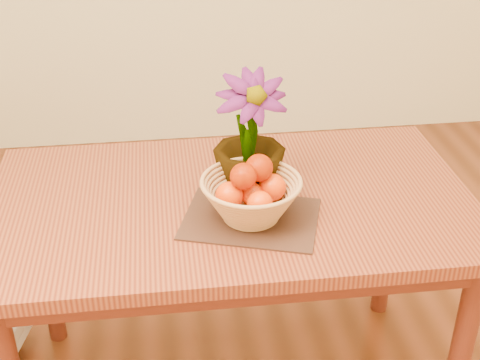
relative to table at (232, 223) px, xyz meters
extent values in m
cube|color=brown|center=(0.00, 0.00, 0.07)|extent=(1.40, 0.80, 0.04)
cube|color=#4F1E12|center=(0.00, 0.00, 0.01)|extent=(1.28, 0.68, 0.08)
cylinder|color=#4F1E12|center=(0.62, -0.32, -0.31)|extent=(0.06, 0.06, 0.71)
cylinder|color=#4F1E12|center=(-0.62, 0.32, -0.31)|extent=(0.06, 0.06, 0.71)
cylinder|color=#4F1E12|center=(0.62, 0.32, -0.31)|extent=(0.06, 0.06, 0.71)
cube|color=#371D14|center=(0.04, -0.12, 0.09)|extent=(0.43, 0.37, 0.01)
cylinder|color=#B8854C|center=(0.04, -0.12, 0.10)|extent=(0.14, 0.14, 0.01)
sphere|color=#D43703|center=(0.04, -0.12, 0.17)|extent=(0.06, 0.06, 0.06)
sphere|color=#D43703|center=(0.10, -0.11, 0.18)|extent=(0.07, 0.07, 0.07)
sphere|color=#D43703|center=(0.02, -0.06, 0.17)|extent=(0.07, 0.07, 0.07)
sphere|color=#D43703|center=(-0.02, -0.13, 0.18)|extent=(0.07, 0.07, 0.07)
sphere|color=#D43703|center=(0.05, -0.18, 0.17)|extent=(0.07, 0.07, 0.07)
sphere|color=#D43703|center=(0.06, -0.10, 0.24)|extent=(0.07, 0.07, 0.07)
sphere|color=#D43703|center=(0.02, -0.14, 0.24)|extent=(0.07, 0.07, 0.07)
sphere|color=#D43703|center=(0.06, -0.10, 0.24)|extent=(0.07, 0.07, 0.07)
sphere|color=#D43703|center=(0.02, -0.14, 0.24)|extent=(0.07, 0.07, 0.07)
imported|color=#144513|center=(0.05, 0.01, 0.27)|extent=(0.21, 0.21, 0.37)
camera|label=1|loc=(-0.19, -1.64, 1.09)|focal=50.00mm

